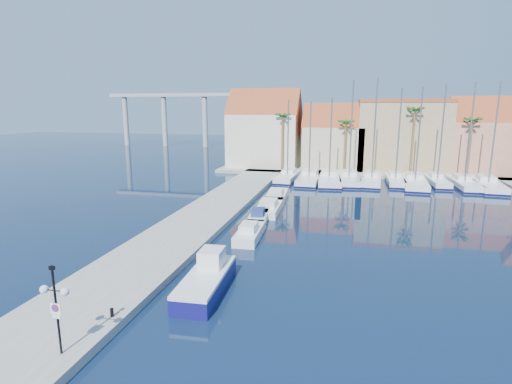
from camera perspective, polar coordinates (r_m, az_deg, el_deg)
ground at (r=25.44m, az=1.65°, el=-13.01°), size 260.00×260.00×0.00m
quay_west at (r=39.96m, az=-7.22°, el=-3.33°), size 6.00×77.00×0.50m
shore_north at (r=71.60m, az=17.30°, el=3.04°), size 54.00×16.00×0.50m
lamp_post at (r=18.90m, az=-26.77°, el=-13.22°), size 1.35×0.36×3.99m
bollard at (r=22.02m, az=-19.89°, el=-15.89°), size 0.18×0.18×0.44m
fishing_boat at (r=24.46m, az=-7.04°, el=-12.27°), size 2.40×6.46×2.23m
motorboat_west_0 at (r=33.57m, az=-0.89°, el=-5.76°), size 2.05×5.74×1.40m
motorboat_west_1 at (r=38.18m, az=0.35°, el=-3.56°), size 2.13×5.24×1.40m
motorboat_west_2 at (r=41.98m, az=1.94°, el=-2.12°), size 2.46×7.12×1.40m
motorboat_west_3 at (r=47.22m, az=2.96°, el=-0.53°), size 2.51×6.89×1.40m
sailboat_0 at (r=60.16m, az=4.60°, el=2.25°), size 3.00×9.74×11.83m
sailboat_1 at (r=59.25m, az=7.63°, el=2.01°), size 3.02×11.10×11.51m
sailboat_2 at (r=59.24m, az=10.38°, el=1.91°), size 4.05×12.14×12.06m
sailboat_3 at (r=59.76m, az=13.10°, el=1.92°), size 3.20×10.75×14.44m
sailboat_4 at (r=59.64m, az=16.20°, el=1.75°), size 3.45×10.11×14.64m
sailboat_5 at (r=60.31m, az=19.25°, el=1.67°), size 2.34×8.73×13.31m
sailboat_6 at (r=59.87m, az=21.71°, el=1.37°), size 3.87×11.70×13.38m
sailboat_7 at (r=61.58m, az=24.37°, el=1.49°), size 2.61×8.41×13.78m
sailboat_8 at (r=61.51m, az=27.50°, el=1.15°), size 2.85×10.02×13.98m
sailboat_9 at (r=62.40m, az=30.12°, el=1.01°), size 3.79×11.30×14.02m
building_0 at (r=71.23m, az=1.26°, el=8.62°), size 12.30×9.00×13.50m
building_1 at (r=69.87m, az=11.02°, el=7.33°), size 10.30×8.00×11.00m
building_2 at (r=71.26m, az=20.03°, el=7.69°), size 14.20×10.20×11.50m
building_3 at (r=72.73m, az=29.57°, el=6.62°), size 10.30×8.00×12.00m
palm_0 at (r=65.48m, az=3.85°, el=10.53°), size 2.60×2.60×10.15m
palm_1 at (r=64.67m, az=12.74°, el=9.41°), size 2.60×2.60×9.15m
palm_2 at (r=65.31m, az=21.76°, el=10.54°), size 2.60×2.60×11.15m
palm_3 at (r=66.98m, az=28.52°, el=8.75°), size 2.60×2.60×9.65m
viaduct at (r=113.32m, az=-9.80°, el=11.60°), size 48.00×2.20×14.45m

